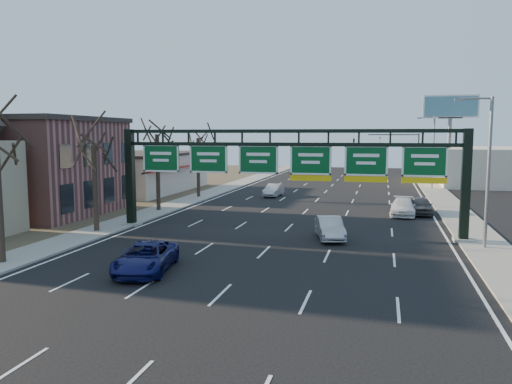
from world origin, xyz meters
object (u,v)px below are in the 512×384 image
(car_silver_sedan, at_px, (330,228))
(sign_gantry, at_px, (286,167))
(car_blue_suv, at_px, (146,257))
(car_white_wagon, at_px, (403,207))

(car_silver_sedan, bearing_deg, sign_gantry, 143.38)
(sign_gantry, xyz_separation_m, car_blue_suv, (-4.92, -11.44, -3.91))
(sign_gantry, distance_m, car_silver_sedan, 5.19)
(sign_gantry, bearing_deg, car_white_wagon, 50.66)
(sign_gantry, height_order, car_blue_suv, sign_gantry)
(car_silver_sedan, bearing_deg, car_white_wagon, 51.68)
(sign_gantry, distance_m, car_white_wagon, 13.47)
(car_silver_sedan, height_order, car_white_wagon, car_silver_sedan)
(sign_gantry, relative_size, car_silver_sedan, 5.63)
(car_blue_suv, height_order, car_silver_sedan, car_silver_sedan)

